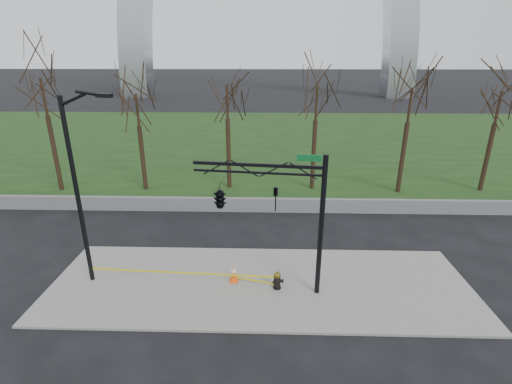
{
  "coord_description": "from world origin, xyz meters",
  "views": [
    {
      "loc": [
        0.21,
        -13.6,
        9.4
      ],
      "look_at": [
        -0.24,
        2.0,
        3.57
      ],
      "focal_mm": 25.91,
      "sensor_mm": 36.0,
      "label": 1
    }
  ],
  "objects_px": {
    "street_light": "(79,181)",
    "traffic_signal_mast": "(239,197)",
    "traffic_cone": "(234,274)",
    "fire_hydrant": "(277,280)"
  },
  "relations": [
    {
      "from": "fire_hydrant",
      "to": "traffic_cone",
      "type": "height_order",
      "value": "fire_hydrant"
    },
    {
      "from": "street_light",
      "to": "traffic_signal_mast",
      "type": "distance_m",
      "value": 6.37
    },
    {
      "from": "fire_hydrant",
      "to": "traffic_signal_mast",
      "type": "height_order",
      "value": "traffic_signal_mast"
    },
    {
      "from": "traffic_cone",
      "to": "fire_hydrant",
      "type": "bearing_deg",
      "value": -13.94
    },
    {
      "from": "street_light",
      "to": "traffic_signal_mast",
      "type": "relative_size",
      "value": 1.37
    },
    {
      "from": "traffic_cone",
      "to": "traffic_signal_mast",
      "type": "xyz_separation_m",
      "value": [
        0.31,
        -0.3,
        3.68
      ]
    },
    {
      "from": "fire_hydrant",
      "to": "traffic_cone",
      "type": "bearing_deg",
      "value": 158.81
    },
    {
      "from": "traffic_cone",
      "to": "traffic_signal_mast",
      "type": "distance_m",
      "value": 3.71
    },
    {
      "from": "traffic_cone",
      "to": "street_light",
      "type": "bearing_deg",
      "value": -179.12
    },
    {
      "from": "street_light",
      "to": "traffic_cone",
      "type": "bearing_deg",
      "value": 17.73
    }
  ]
}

